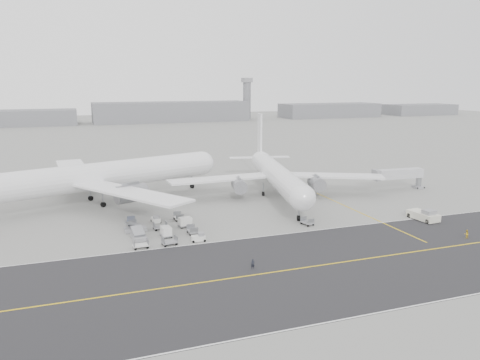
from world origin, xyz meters
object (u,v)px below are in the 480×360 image
object	(u,v)px
pushback_tug	(424,215)
ground_crew_b	(466,234)
airliner_b	(276,174)
ground_crew_a	(253,264)
jet_bridge	(399,175)
airliner_a	(97,176)
control_tower	(247,98)

from	to	relation	value
pushback_tug	ground_crew_b	world-z (taller)	pushback_tug
airliner_b	ground_crew_b	distance (m)	45.91
ground_crew_a	ground_crew_b	distance (m)	41.64
ground_crew_a	airliner_b	bearing A→B (deg)	75.62
airliner_b	pushback_tug	bearing A→B (deg)	-43.97
jet_bridge	ground_crew_b	size ratio (longest dim) A/B	9.49
airliner_a	ground_crew_b	bearing A→B (deg)	-146.96
airliner_b	ground_crew_b	bearing A→B (deg)	-53.25
airliner_a	jet_bridge	distance (m)	76.20
control_tower	airliner_a	xyz separation A→B (m)	(-123.08, -232.19, -9.80)
ground_crew_a	ground_crew_b	size ratio (longest dim) A/B	1.00
airliner_b	jet_bridge	size ratio (longest dim) A/B	3.61
pushback_tug	ground_crew_b	xyz separation A→B (m)	(-0.75, -11.96, -0.21)
control_tower	airliner_a	size ratio (longest dim) A/B	0.50
airliner_b	ground_crew_a	distance (m)	47.55
control_tower	pushback_tug	distance (m)	275.68
pushback_tug	jet_bridge	xyz separation A→B (m)	(13.07, 25.04, 2.92)
jet_bridge	airliner_a	bearing A→B (deg)	174.84
airliner_a	pushback_tug	xyz separation A→B (m)	(62.25, -36.27, -5.45)
control_tower	ground_crew_b	bearing A→B (deg)	-102.39
ground_crew_b	airliner_a	bearing A→B (deg)	-25.20
airliner_a	ground_crew_a	bearing A→B (deg)	-176.63
jet_bridge	ground_crew_a	distance (m)	66.96
jet_bridge	ground_crew_a	world-z (taller)	jet_bridge
jet_bridge	ground_crew_a	bearing A→B (deg)	-142.71
airliner_a	ground_crew_a	xyz separation A→B (m)	(19.86, -48.60, -5.66)
ground_crew_b	pushback_tug	bearing A→B (deg)	-80.69
pushback_tug	ground_crew_a	xyz separation A→B (m)	(-42.39, -12.34, -0.21)
ground_crew_b	jet_bridge	bearing A→B (deg)	-97.59
pushback_tug	control_tower	bearing A→B (deg)	71.49
pushback_tug	jet_bridge	world-z (taller)	jet_bridge
ground_crew_a	ground_crew_b	world-z (taller)	ground_crew_b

